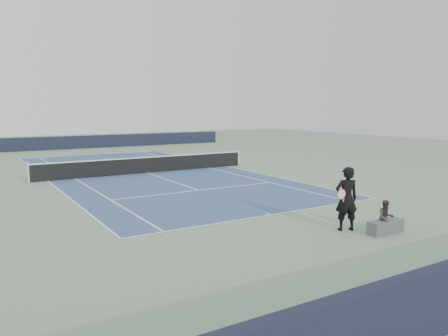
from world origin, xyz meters
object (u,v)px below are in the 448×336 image
tennis_player (346,199)px  tennis_net (147,165)px  spectator_bench (386,222)px  tennis_ball (347,235)px

tennis_player → tennis_net: bearing=93.3°
tennis_net → spectator_bench: 15.56m
tennis_player → tennis_ball: size_ratio=28.16×
tennis_player → tennis_ball: tennis_player is taller
tennis_net → tennis_ball: (0.36, -15.10, -0.47)m
tennis_player → spectator_bench: bearing=-48.4°
tennis_net → spectator_bench: tennis_net is taller
tennis_net → spectator_bench: (1.61, -15.47, -0.15)m
tennis_ball → spectator_bench: 1.35m
tennis_net → spectator_bench: bearing=-84.0°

